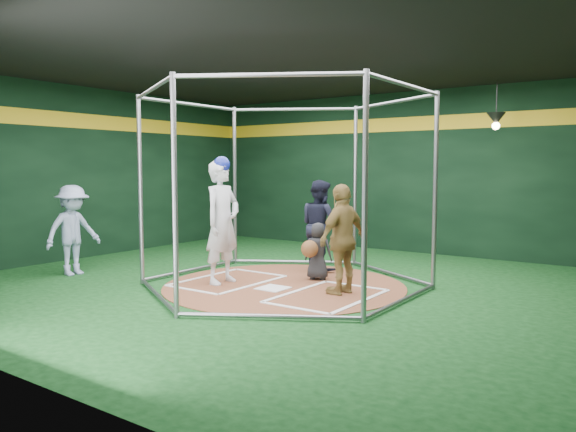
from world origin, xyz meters
The scene contains 12 objects.
room_shell centered at (0.00, 0.01, 1.75)m, with size 10.10×9.10×3.53m.
clay_disc centered at (0.00, 0.00, 0.01)m, with size 3.80×3.80×0.01m, color brown.
home_plate centered at (0.00, -0.30, 0.02)m, with size 0.43×0.43×0.01m, color white.
batter_box_left centered at (-0.95, -0.25, 0.02)m, with size 1.17×1.77×0.01m.
batter_box_right centered at (0.95, -0.25, 0.02)m, with size 1.17×1.77×0.01m.
batting_cage centered at (0.00, 0.00, 1.50)m, with size 4.05×4.67×3.00m.
pendant_lamp_near centered at (2.20, 3.60, 2.74)m, with size 0.34×0.34×0.90m.
batter_figure centered at (-0.91, -0.42, 1.01)m, with size 0.49×0.73×2.03m.
visitor_leopard centered at (1.03, 0.02, 0.82)m, with size 0.95×0.39×1.61m, color tan.
catcher_figure centered at (0.18, 0.67, 0.49)m, with size 0.54×0.61×0.95m.
umpire centered at (-0.25, 1.45, 0.83)m, with size 0.79×0.62×1.63m, color black.
bystander_blue centered at (-3.53, -1.35, 0.78)m, with size 1.01×0.58×1.56m, color #93A1C3.
Camera 1 is at (5.06, -7.08, 1.87)m, focal length 35.00 mm.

